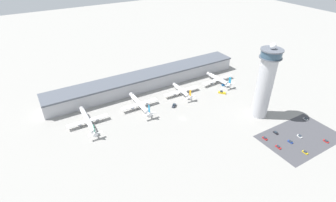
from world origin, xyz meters
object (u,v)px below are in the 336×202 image
control_tower (265,82)px  car_grey_coupe (300,136)px  service_truck_catering (225,85)px  car_yellow_taxi (305,152)px  airplane_gate_delta (218,79)px  airplane_gate_alpha (88,121)px  car_silver_sedan (306,119)px  airplane_gate_bravo (140,104)px  car_blue_compact (290,142)px  service_truck_baggage (174,106)px  car_white_wagon (265,138)px  airplane_gate_charlie (182,91)px  car_maroon_suv (276,133)px  service_truck_fuel (222,93)px  car_green_van (326,141)px  car_black_suv (278,147)px

control_tower → car_grey_coupe: 51.21m
service_truck_catering → car_yellow_taxi: 112.32m
airplane_gate_delta → control_tower: bearing=-97.5°
airplane_gate_alpha → airplane_gate_delta: size_ratio=1.05×
control_tower → car_silver_sedan: bearing=-41.3°
airplane_gate_bravo → car_yellow_taxi: 141.89m
airplane_gate_alpha → car_blue_compact: bearing=-38.3°
airplane_gate_delta → service_truck_baggage: bearing=-166.0°
control_tower → car_white_wagon: control_tower is taller
airplane_gate_delta → car_silver_sedan: 96.04m
airplane_gate_bravo → airplane_gate_delta: airplane_gate_bravo is taller
control_tower → airplane_gate_charlie: bearing=121.1°
car_maroon_suv → car_grey_coupe: car_grey_coupe is taller
service_truck_catering → service_truck_fuel: bearing=-140.4°
service_truck_catering → service_truck_fuel: service_truck_catering is taller
car_white_wagon → car_green_van: car_white_wagon is taller
car_silver_sedan → car_maroon_suv: bearing=179.6°
airplane_gate_charlie → service_truck_fuel: (36.75, -19.31, -3.18)m
airplane_gate_delta → car_blue_compact: size_ratio=9.91×
car_green_van → car_maroon_suv: bearing=133.3°
service_truck_baggage → service_truck_catering: bearing=6.2°
car_blue_compact → car_green_van: (24.88, -13.68, -0.03)m
airplane_gate_charlie → car_black_suv: 106.85m
airplane_gate_bravo → car_yellow_taxi: (79.98, -117.13, -4.25)m
car_blue_compact → car_yellow_taxi: (-0.61, -13.40, -0.01)m
service_truck_catering → service_truck_baggage: (-69.07, -7.46, 0.03)m
airplane_gate_bravo → car_grey_coupe: 138.73m
service_truck_catering → airplane_gate_bravo: bearing=176.3°
airplane_gate_charlie → car_grey_coupe: 114.23m
car_green_van → car_blue_compact: bearing=151.2°
car_yellow_taxi → service_truck_baggage: bearing=116.2°
service_truck_fuel → car_yellow_taxi: bearing=-92.7°
car_yellow_taxi → car_grey_coupe: (12.74, 14.01, 0.06)m
car_grey_coupe → car_silver_sedan: (25.26, 12.67, -0.01)m
car_green_van → car_white_wagon: bearing=145.5°
car_white_wagon → car_maroon_suv: bearing=2.2°
car_green_van → airplane_gate_charlie: bearing=115.7°
airplane_gate_charlie → car_white_wagon: bearing=-78.6°
airplane_gate_charlie → car_white_wagon: airplane_gate_charlie is taller
airplane_gate_bravo → car_blue_compact: bearing=-52.2°
airplane_gate_delta → car_maroon_suv: 94.85m
car_maroon_suv → car_blue_compact: bearing=-86.8°
car_maroon_suv → car_white_wagon: bearing=-177.8°
control_tower → car_green_van: control_tower is taller
airplane_gate_alpha → airplane_gate_bravo: airplane_gate_bravo is taller
service_truck_fuel → car_green_van: (20.72, -100.04, -0.48)m
car_black_suv → airplane_gate_alpha: bearing=138.9°
airplane_gate_bravo → car_grey_coupe: bearing=-48.0°
car_blue_compact → car_green_van: size_ratio=0.99×
airplane_gate_delta → airplane_gate_bravo: bearing=-178.2°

